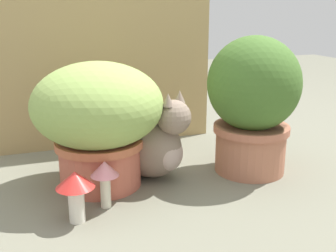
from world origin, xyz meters
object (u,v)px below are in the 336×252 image
leafy_planter (253,101)px  cat (151,143)px  grass_planter (98,117)px  mushroom_ornament_pink (105,174)px  mushroom_ornament_red (75,186)px

leafy_planter → cat: leafy_planter is taller
grass_planter → mushroom_ornament_pink: bearing=-95.8°
leafy_planter → grass_planter: bearing=174.0°
leafy_planter → mushroom_ornament_red: 0.66m
mushroom_ornament_pink → cat: bearing=41.1°
cat → mushroom_ornament_pink: bearing=-138.9°
cat → grass_planter: bearing=-177.6°
leafy_planter → mushroom_ornament_red: (-0.62, -0.16, -0.15)m
grass_planter → mushroom_ornament_pink: (-0.02, -0.16, -0.13)m
mushroom_ornament_red → grass_planter: bearing=63.9°
mushroom_ornament_red → mushroom_ornament_pink: size_ratio=1.03×
leafy_planter → mushroom_ornament_pink: leafy_planter is taller
grass_planter → leafy_planter: size_ratio=0.87×
cat → mushroom_ornament_red: bearing=-141.4°
cat → mushroom_ornament_red: cat is taller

